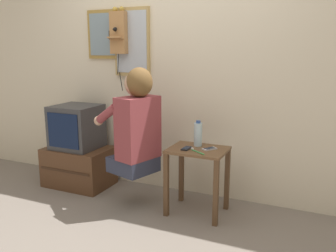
% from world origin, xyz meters
% --- Properties ---
extents(ground_plane, '(14.00, 14.00, 0.00)m').
position_xyz_m(ground_plane, '(0.00, 0.00, 0.00)').
color(ground_plane, slate).
extents(wall_back, '(6.80, 0.05, 2.55)m').
position_xyz_m(wall_back, '(0.00, 1.19, 1.27)').
color(wall_back, beige).
rests_on(wall_back, ground_plane).
extents(side_table, '(0.50, 0.40, 0.59)m').
position_xyz_m(side_table, '(0.42, 0.74, 0.44)').
color(side_table, brown).
rests_on(side_table, ground_plane).
extents(person, '(0.60, 0.51, 0.95)m').
position_xyz_m(person, '(-0.13, 0.63, 0.79)').
color(person, '#2D3347').
rests_on(person, ground_plane).
extents(tv_stand, '(0.68, 0.47, 0.41)m').
position_xyz_m(tv_stand, '(-0.96, 0.85, 0.21)').
color(tv_stand, '#51331E').
rests_on(tv_stand, ground_plane).
extents(television, '(0.45, 0.43, 0.45)m').
position_xyz_m(television, '(-0.97, 0.86, 0.64)').
color(television, '#38383A').
rests_on(television, tv_stand).
extents(wall_phone_antique, '(0.21, 0.18, 0.83)m').
position_xyz_m(wall_phone_antique, '(-0.57, 1.10, 1.60)').
color(wall_phone_antique, '#AD7A47').
extents(framed_picture, '(0.41, 0.03, 0.50)m').
position_xyz_m(framed_picture, '(-0.77, 1.15, 1.58)').
color(framed_picture, olive).
extents(wall_mirror, '(0.39, 0.03, 0.68)m').
position_xyz_m(wall_mirror, '(-0.45, 1.14, 1.50)').
color(wall_mirror, tan).
extents(cell_phone_held, '(0.06, 0.13, 0.01)m').
position_xyz_m(cell_phone_held, '(0.33, 0.69, 0.60)').
color(cell_phone_held, black).
rests_on(cell_phone_held, side_table).
extents(cell_phone_spare, '(0.12, 0.14, 0.01)m').
position_xyz_m(cell_phone_spare, '(0.52, 0.76, 0.60)').
color(cell_phone_spare, silver).
rests_on(cell_phone_spare, side_table).
extents(water_bottle, '(0.07, 0.07, 0.23)m').
position_xyz_m(water_bottle, '(0.39, 0.83, 0.70)').
color(water_bottle, silver).
rests_on(water_bottle, side_table).
extents(toothbrush, '(0.15, 0.10, 0.02)m').
position_xyz_m(toothbrush, '(0.44, 0.64, 0.60)').
color(toothbrush, '#4CBF66').
rests_on(toothbrush, side_table).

